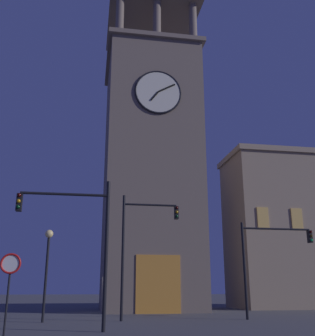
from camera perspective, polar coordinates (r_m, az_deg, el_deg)
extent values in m
plane|color=#4C4C51|center=(30.73, -8.06, -19.65)|extent=(200.00, 200.00, 0.00)
cube|color=#75665B|center=(35.24, -1.10, -1.27)|extent=(7.71, 8.93, 22.07)
cube|color=#75665B|center=(39.73, -1.01, 14.54)|extent=(8.31, 9.53, 0.40)
cylinder|color=#75665B|center=(38.30, 5.03, 19.75)|extent=(0.70, 0.70, 3.83)
cylinder|color=#75665B|center=(37.75, -0.08, 20.30)|extent=(0.70, 0.70, 3.83)
cylinder|color=#75665B|center=(37.47, -5.34, 20.71)|extent=(0.70, 0.70, 3.83)
cylinder|color=#75665B|center=(44.57, 2.53, 13.96)|extent=(0.70, 0.70, 3.83)
cylinder|color=#75665B|center=(44.10, -1.75, 14.32)|extent=(0.70, 0.70, 3.83)
cylinder|color=#75665B|center=(43.86, -6.11, 14.60)|extent=(0.70, 0.70, 3.83)
cube|color=#75665B|center=(42.07, -0.98, 19.47)|extent=(8.31, 9.53, 0.40)
cylinder|color=black|center=(43.21, -0.96, 21.48)|extent=(0.12, 0.12, 3.36)
cylinder|color=silver|center=(33.21, 0.10, 10.67)|extent=(3.69, 0.12, 3.69)
torus|color=black|center=(33.20, 0.11, 10.69)|extent=(3.85, 0.16, 3.85)
cube|color=black|center=(32.90, -0.41, 10.16)|extent=(0.71, 0.06, 0.88)
cube|color=black|center=(33.41, 1.31, 11.25)|extent=(1.43, 0.06, 0.87)
cube|color=orange|center=(29.61, 0.08, -16.05)|extent=(3.20, 0.24, 4.00)
cube|color=#E0B259|center=(37.14, 19.09, -6.78)|extent=(1.00, 0.12, 1.80)
cube|color=#E0B259|center=(35.78, 14.67, -6.81)|extent=(1.00, 0.12, 1.80)
cylinder|color=black|center=(23.16, -4.93, -12.23)|extent=(0.16, 0.16, 6.89)
cylinder|color=black|center=(23.73, -1.01, -5.24)|extent=(3.10, 0.12, 0.12)
cube|color=black|center=(23.92, 2.68, -6.36)|extent=(0.22, 0.30, 0.75)
sphere|color=#360505|center=(23.80, 2.76, -5.63)|extent=(0.16, 0.16, 0.16)
sphere|color=orange|center=(23.75, 2.76, -6.22)|extent=(0.16, 0.16, 0.16)
sphere|color=#063316|center=(23.71, 2.77, -6.81)|extent=(0.16, 0.16, 0.16)
cylinder|color=black|center=(24.70, 12.21, -13.84)|extent=(0.16, 0.16, 5.48)
cylinder|color=black|center=(25.77, 16.40, -8.26)|extent=(4.32, 0.12, 0.12)
cube|color=black|center=(26.72, 20.71, -9.07)|extent=(0.22, 0.30, 0.75)
sphere|color=#360505|center=(26.60, 20.84, -8.42)|extent=(0.16, 0.16, 0.16)
sphere|color=#392705|center=(26.57, 20.90, -8.96)|extent=(0.16, 0.16, 0.16)
sphere|color=#18C154|center=(26.54, 20.95, -9.49)|extent=(0.16, 0.16, 0.16)
cylinder|color=black|center=(17.53, -7.27, -11.82)|extent=(0.16, 0.16, 6.24)
cylinder|color=black|center=(17.94, -12.95, -3.63)|extent=(3.73, 0.12, 0.12)
cube|color=black|center=(18.07, -18.96, -4.62)|extent=(0.22, 0.30, 0.75)
sphere|color=#360505|center=(17.95, -18.96, -3.65)|extent=(0.16, 0.16, 0.16)
sphere|color=orange|center=(17.90, -19.04, -4.43)|extent=(0.16, 0.16, 0.16)
sphere|color=#063316|center=(17.85, -19.11, -5.21)|extent=(0.16, 0.16, 0.16)
cylinder|color=black|center=(22.90, -15.52, -14.88)|extent=(0.14, 0.14, 4.32)
sphere|color=#F9DB8C|center=(23.08, -15.06, -8.97)|extent=(0.44, 0.44, 0.44)
cylinder|color=black|center=(16.75, -20.45, -16.81)|extent=(0.08, 0.08, 2.69)
cylinder|color=white|center=(16.73, -20.04, -12.57)|extent=(0.70, 0.04, 0.70)
torus|color=red|center=(16.71, -20.05, -12.57)|extent=(0.78, 0.08, 0.78)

